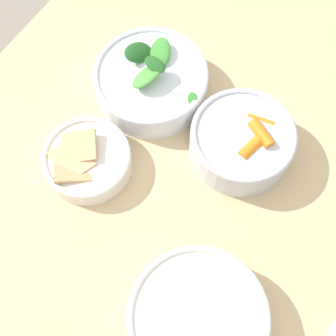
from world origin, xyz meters
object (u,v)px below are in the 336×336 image
(bowl_carrots, at_px, (242,141))
(bowl_greens, at_px, (151,81))
(bowl_beans_hotdog, at_px, (197,318))
(bowl_cookies, at_px, (87,160))

(bowl_carrots, bearing_deg, bowl_greens, -96.17)
(bowl_carrots, height_order, bowl_beans_hotdog, bowl_carrots)
(bowl_carrots, height_order, bowl_greens, bowl_greens)
(bowl_greens, distance_m, bowl_beans_hotdog, 0.39)
(bowl_carrots, bearing_deg, bowl_cookies, -51.45)
(bowl_beans_hotdog, relative_size, bowl_cookies, 1.36)
(bowl_carrots, distance_m, bowl_beans_hotdog, 0.28)
(bowl_carrots, bearing_deg, bowl_beans_hotdog, 16.27)
(bowl_cookies, bearing_deg, bowl_beans_hotdog, 67.39)
(bowl_beans_hotdog, bearing_deg, bowl_greens, -137.59)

